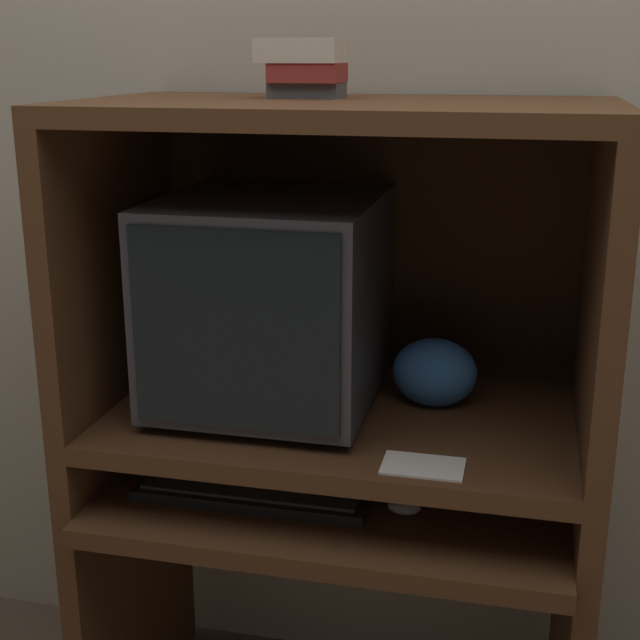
# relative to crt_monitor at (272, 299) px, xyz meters

# --- Properties ---
(wall_back) EXTENTS (6.00, 0.06, 2.60)m
(wall_back) POSITION_rel_crt_monitor_xyz_m (0.14, 0.32, 0.31)
(wall_back) COLOR #B2A893
(wall_back) RESTS_ON ground_plane
(desk_base) EXTENTS (0.96, 0.59, 0.63)m
(desk_base) POSITION_rel_crt_monitor_xyz_m (0.14, -0.06, -0.58)
(desk_base) COLOR #4C2D19
(desk_base) RESTS_ON ground_plane
(desk_monitor_shelf) EXTENTS (0.96, 0.56, 0.14)m
(desk_monitor_shelf) POSITION_rel_crt_monitor_xyz_m (0.14, -0.02, -0.24)
(desk_monitor_shelf) COLOR #4C2D19
(desk_monitor_shelf) RESTS_ON desk_base
(hutch_upper) EXTENTS (0.96, 0.56, 0.59)m
(hutch_upper) POSITION_rel_crt_monitor_xyz_m (0.14, 0.01, 0.18)
(hutch_upper) COLOR #4C2D19
(hutch_upper) RESTS_ON desk_monitor_shelf
(crt_monitor) EXTENTS (0.40, 0.47, 0.41)m
(crt_monitor) POSITION_rel_crt_monitor_xyz_m (0.00, 0.00, 0.00)
(crt_monitor) COLOR #333338
(crt_monitor) RESTS_ON desk_monitor_shelf
(keyboard) EXTENTS (0.45, 0.14, 0.03)m
(keyboard) POSITION_rel_crt_monitor_xyz_m (-0.00, -0.14, -0.34)
(keyboard) COLOR black
(keyboard) RESTS_ON desk_base
(mouse) EXTENTS (0.06, 0.04, 0.03)m
(mouse) POSITION_rel_crt_monitor_xyz_m (0.29, -0.14, -0.34)
(mouse) COLOR #B7B7B7
(mouse) RESTS_ON desk_base
(snack_bag) EXTENTS (0.17, 0.12, 0.14)m
(snack_bag) POSITION_rel_crt_monitor_xyz_m (0.31, 0.05, -0.14)
(snack_bag) COLOR #336BB7
(snack_bag) RESTS_ON desk_monitor_shelf
(book_stack) EXTENTS (0.15, 0.11, 0.11)m
(book_stack) POSITION_rel_crt_monitor_xyz_m (0.05, 0.05, 0.43)
(book_stack) COLOR #4C4C51
(book_stack) RESTS_ON hutch_upper
(paper_card) EXTENTS (0.14, 0.09, 0.00)m
(paper_card) POSITION_rel_crt_monitor_xyz_m (0.33, -0.23, -0.21)
(paper_card) COLOR white
(paper_card) RESTS_ON desk_monitor_shelf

